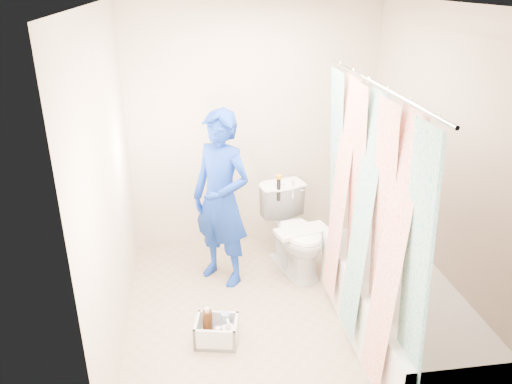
{
  "coord_description": "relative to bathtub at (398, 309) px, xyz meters",
  "views": [
    {
      "loc": [
        -0.65,
        -3.32,
        2.55
      ],
      "look_at": [
        -0.11,
        0.39,
        0.93
      ],
      "focal_mm": 35.0,
      "sensor_mm": 36.0,
      "label": 1
    }
  ],
  "objects": [
    {
      "name": "floor",
      "position": [
        -0.85,
        0.43,
        -0.27
      ],
      "size": [
        2.6,
        2.6,
        0.0
      ],
      "primitive_type": "plane",
      "color": "tan",
      "rests_on": "ground"
    },
    {
      "name": "ceiling",
      "position": [
        -0.85,
        0.43,
        2.13
      ],
      "size": [
        2.4,
        2.6,
        0.02
      ],
      "primitive_type": "cube",
      "color": "silver",
      "rests_on": "wall_back"
    },
    {
      "name": "wall_back",
      "position": [
        -0.85,
        1.73,
        0.93
      ],
      "size": [
        2.4,
        0.02,
        2.4
      ],
      "primitive_type": "cube",
      "color": "beige",
      "rests_on": "ground"
    },
    {
      "name": "wall_front",
      "position": [
        -0.85,
        -0.88,
        0.93
      ],
      "size": [
        2.4,
        0.02,
        2.4
      ],
      "primitive_type": "cube",
      "color": "beige",
      "rests_on": "ground"
    },
    {
      "name": "wall_left",
      "position": [
        -2.05,
        0.43,
        0.93
      ],
      "size": [
        0.02,
        2.6,
        2.4
      ],
      "primitive_type": "cube",
      "color": "beige",
      "rests_on": "ground"
    },
    {
      "name": "wall_right",
      "position": [
        0.35,
        0.43,
        0.93
      ],
      "size": [
        0.02,
        2.6,
        2.4
      ],
      "primitive_type": "cube",
      "color": "beige",
      "rests_on": "ground"
    },
    {
      "name": "bathtub",
      "position": [
        0.0,
        0.0,
        0.0
      ],
      "size": [
        0.7,
        1.75,
        0.5
      ],
      "color": "white",
      "rests_on": "ground"
    },
    {
      "name": "curtain_rod",
      "position": [
        -0.33,
        0.0,
        1.68
      ],
      "size": [
        0.02,
        1.9,
        0.02
      ],
      "primitive_type": "cylinder",
      "rotation": [
        1.57,
        0.0,
        0.0
      ],
      "color": "silver",
      "rests_on": "wall_back"
    },
    {
      "name": "shower_curtain",
      "position": [
        -0.33,
        0.0,
        0.75
      ],
      "size": [
        0.06,
        1.75,
        1.8
      ],
      "primitive_type": "cube",
      "color": "white",
      "rests_on": "curtain_rod"
    },
    {
      "name": "toilet",
      "position": [
        -0.55,
        1.09,
        0.12
      ],
      "size": [
        0.61,
        0.85,
        0.78
      ],
      "primitive_type": "imported",
      "rotation": [
        0.0,
        0.0,
        0.25
      ],
      "color": "silver",
      "rests_on": "ground"
    },
    {
      "name": "tank_lid",
      "position": [
        -0.52,
        0.97,
        0.19
      ],
      "size": [
        0.51,
        0.32,
        0.04
      ],
      "primitive_type": "cube",
      "rotation": [
        0.0,
        0.0,
        0.25
      ],
      "color": "white",
      "rests_on": "toilet"
    },
    {
      "name": "tank_internals",
      "position": [
        -0.64,
        1.28,
        0.5
      ],
      "size": [
        0.19,
        0.08,
        0.25
      ],
      "color": "black",
      "rests_on": "toilet"
    },
    {
      "name": "plumber",
      "position": [
        -1.23,
        1.02,
        0.52
      ],
      "size": [
        0.68,
        0.67,
        1.58
      ],
      "primitive_type": "imported",
      "rotation": [
        0.0,
        0.0,
        -0.74
      ],
      "color": "#1036A9",
      "rests_on": "ground"
    },
    {
      "name": "cleaning_caddy",
      "position": [
        -1.35,
        0.15,
        -0.18
      ],
      "size": [
        0.36,
        0.31,
        0.24
      ],
      "rotation": [
        0.0,
        0.0,
        -0.21
      ],
      "color": "silver",
      "rests_on": "ground"
    }
  ]
}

